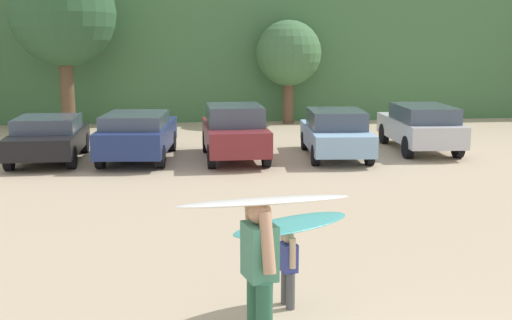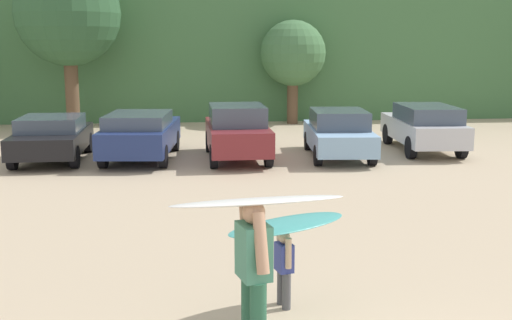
{
  "view_description": "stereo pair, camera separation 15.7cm",
  "coord_description": "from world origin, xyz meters",
  "views": [
    {
      "loc": [
        -2.06,
        -5.18,
        3.59
      ],
      "look_at": [
        -0.67,
        7.33,
        1.22
      ],
      "focal_mm": 43.9,
      "sensor_mm": 36.0,
      "label": 1
    },
    {
      "loc": [
        -1.91,
        -5.19,
        3.59
      ],
      "look_at": [
        -0.67,
        7.33,
        1.22
      ],
      "focal_mm": 43.9,
      "sensor_mm": 36.0,
      "label": 2
    }
  ],
  "objects": [
    {
      "name": "parked_car_black",
      "position": [
        -6.29,
        14.34,
        0.74
      ],
      "size": [
        2.04,
        4.14,
        1.37
      ],
      "rotation": [
        0.0,
        0.0,
        1.59
      ],
      "color": "black",
      "rests_on": "ground_plane"
    },
    {
      "name": "surfboard_white",
      "position": [
        -1.18,
        1.88,
        1.76
      ],
      "size": [
        2.17,
        0.89,
        0.15
      ],
      "rotation": [
        0.0,
        0.0,
        3.28
      ],
      "color": "white"
    },
    {
      "name": "tree_right",
      "position": [
        2.46,
        22.48,
        3.09
      ],
      "size": [
        2.89,
        2.89,
        4.58
      ],
      "color": "brown",
      "rests_on": "ground_plane"
    },
    {
      "name": "parked_car_maroon",
      "position": [
        -0.61,
        14.0,
        0.88
      ],
      "size": [
        1.9,
        4.25,
        1.71
      ],
      "rotation": [
        0.0,
        0.0,
        1.59
      ],
      "color": "maroon",
      "rests_on": "ground_plane"
    },
    {
      "name": "parked_car_navy",
      "position": [
        -3.58,
        14.27,
        0.81
      ],
      "size": [
        2.33,
        4.64,
        1.48
      ],
      "rotation": [
        0.0,
        0.0,
        1.48
      ],
      "color": "navy",
      "rests_on": "ground_plane"
    },
    {
      "name": "person_child",
      "position": [
        -0.73,
        2.86,
        0.61
      ],
      "size": [
        0.26,
        0.42,
        1.07
      ],
      "rotation": [
        0.0,
        0.0,
        3.39
      ],
      "color": "#4C4C51",
      "rests_on": "ground_plane"
    },
    {
      "name": "surfboard_teal",
      "position": [
        -0.69,
        2.77,
        1.2
      ],
      "size": [
        1.89,
        1.36,
        0.12
      ],
      "rotation": [
        0.0,
        0.0,
        3.65
      ],
      "color": "teal"
    },
    {
      "name": "parked_car_sky_blue",
      "position": [
        2.61,
        14.03,
        0.78
      ],
      "size": [
        2.1,
        4.35,
        1.51
      ],
      "rotation": [
        0.0,
        0.0,
        1.5
      ],
      "color": "#84ADD1",
      "rests_on": "ground_plane"
    },
    {
      "name": "tree_far_right",
      "position": [
        -6.94,
        21.35,
        4.71
      ],
      "size": [
        4.24,
        4.24,
        6.87
      ],
      "color": "brown",
      "rests_on": "ground_plane"
    },
    {
      "name": "parked_car_silver",
      "position": [
        5.71,
        14.87,
        0.85
      ],
      "size": [
        2.05,
        4.57,
        1.56
      ],
      "rotation": [
        0.0,
        0.0,
        1.51
      ],
      "color": "silver",
      "rests_on": "ground_plane"
    },
    {
      "name": "hillside_ridge",
      "position": [
        0.0,
        29.36,
        3.16
      ],
      "size": [
        108.0,
        12.0,
        6.32
      ],
      "primitive_type": "cube",
      "color": "#427042",
      "rests_on": "ground_plane"
    },
    {
      "name": "person_adult",
      "position": [
        -1.25,
        1.77,
        1.01
      ],
      "size": [
        0.43,
        0.79,
        1.8
      ],
      "rotation": [
        0.0,
        0.0,
        3.39
      ],
      "color": "#26593F",
      "rests_on": "ground_plane"
    }
  ]
}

